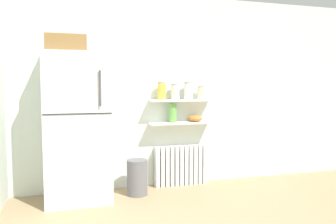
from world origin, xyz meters
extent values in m
cube|color=silver|center=(0.00, 2.05, 1.30)|extent=(7.04, 0.10, 2.60)
cube|color=silver|center=(-1.36, 1.69, 0.88)|extent=(0.75, 0.63, 1.76)
cube|color=#262628|center=(-1.36, 1.37, 1.07)|extent=(0.74, 0.01, 0.01)
cylinder|color=#4C4C51|center=(-1.12, 1.35, 1.35)|extent=(0.02, 0.02, 0.40)
cube|color=olive|center=(-1.48, 1.69, 1.86)|extent=(0.45, 0.44, 0.19)
cube|color=white|center=(-0.33, 1.92, 0.28)|extent=(0.05, 0.12, 0.55)
cube|color=white|center=(-0.26, 1.92, 0.28)|extent=(0.05, 0.12, 0.55)
cube|color=white|center=(-0.19, 1.92, 0.28)|extent=(0.05, 0.12, 0.55)
cube|color=white|center=(-0.13, 1.92, 0.28)|extent=(0.05, 0.12, 0.55)
cube|color=white|center=(-0.06, 1.92, 0.28)|extent=(0.05, 0.12, 0.55)
cube|color=white|center=(0.01, 1.92, 0.28)|extent=(0.05, 0.12, 0.55)
cube|color=white|center=(0.08, 1.92, 0.28)|extent=(0.05, 0.12, 0.55)
cube|color=white|center=(0.15, 1.92, 0.28)|extent=(0.05, 0.12, 0.55)
cube|color=white|center=(0.21, 1.92, 0.28)|extent=(0.05, 0.12, 0.55)
cube|color=white|center=(0.28, 1.92, 0.28)|extent=(0.05, 0.12, 0.55)
cube|color=white|center=(0.35, 1.92, 0.28)|extent=(0.05, 0.12, 0.55)
cube|color=white|center=(0.01, 1.89, 0.87)|extent=(0.89, 0.22, 0.02)
cube|color=white|center=(0.01, 1.89, 1.18)|extent=(0.89, 0.22, 0.02)
cylinder|color=yellow|center=(-0.27, 1.89, 1.30)|extent=(0.11, 0.11, 0.22)
cylinder|color=gray|center=(-0.27, 1.89, 1.42)|extent=(0.10, 0.10, 0.02)
cylinder|color=silver|center=(-0.08, 1.89, 1.29)|extent=(0.11, 0.11, 0.19)
cylinder|color=gray|center=(-0.08, 1.89, 1.40)|extent=(0.11, 0.11, 0.02)
cylinder|color=silver|center=(0.10, 1.89, 1.30)|extent=(0.12, 0.12, 0.21)
cylinder|color=gray|center=(0.10, 1.89, 1.42)|extent=(0.11, 0.11, 0.02)
cylinder|color=beige|center=(0.29, 1.89, 1.28)|extent=(0.10, 0.10, 0.16)
cylinder|color=gray|center=(0.29, 1.89, 1.37)|extent=(0.09, 0.09, 0.02)
cylinder|color=#66A84C|center=(-0.12, 1.89, 1.01)|extent=(0.11, 0.11, 0.25)
ellipsoid|color=orange|center=(0.21, 1.89, 0.93)|extent=(0.19, 0.19, 0.09)
cylinder|color=slate|center=(-0.65, 1.67, 0.22)|extent=(0.26, 0.26, 0.45)
camera|label=1|loc=(-1.42, -2.37, 1.37)|focal=35.36mm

